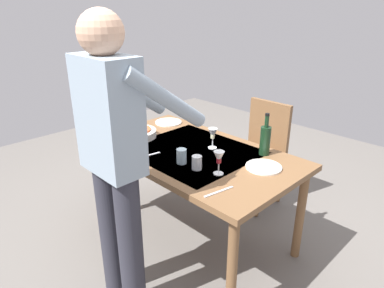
# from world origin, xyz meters

# --- Properties ---
(ground_plane) EXTENTS (6.00, 6.00, 0.00)m
(ground_plane) POSITION_xyz_m (0.00, 0.00, 0.00)
(ground_plane) COLOR #66605B
(dining_table) EXTENTS (1.53, 0.88, 0.73)m
(dining_table) POSITION_xyz_m (0.00, 0.00, 0.66)
(dining_table) COLOR brown
(dining_table) RESTS_ON ground_plane
(chair_near) EXTENTS (0.40, 0.40, 0.91)m
(chair_near) POSITION_xyz_m (-0.04, -0.82, 0.53)
(chair_near) COLOR #523019
(chair_near) RESTS_ON ground_plane
(person_server) EXTENTS (0.42, 0.61, 1.69)m
(person_server) POSITION_xyz_m (-0.14, 0.70, 0.96)
(person_server) COLOR #2D2D38
(person_server) RESTS_ON ground_plane
(wine_bottle) EXTENTS (0.07, 0.07, 0.30)m
(wine_bottle) POSITION_xyz_m (-0.40, -0.31, 0.84)
(wine_bottle) COLOR black
(wine_bottle) RESTS_ON dining_table
(wine_glass_left) EXTENTS (0.07, 0.07, 0.15)m
(wine_glass_left) POSITION_xyz_m (-0.07, -0.14, 0.83)
(wine_glass_left) COLOR white
(wine_glass_left) RESTS_ON dining_table
(wine_glass_right) EXTENTS (0.07, 0.07, 0.15)m
(wine_glass_right) POSITION_xyz_m (-0.37, 0.14, 0.83)
(wine_glass_right) COLOR white
(wine_glass_right) RESTS_ON dining_table
(water_cup_near_left) EXTENTS (0.07, 0.07, 0.10)m
(water_cup_near_left) POSITION_xyz_m (-0.10, 0.19, 0.78)
(water_cup_near_left) COLOR silver
(water_cup_near_left) RESTS_ON dining_table
(water_cup_near_right) EXTENTS (0.06, 0.06, 0.09)m
(water_cup_near_right) POSITION_xyz_m (-0.23, 0.18, 0.77)
(water_cup_near_right) COLOR silver
(water_cup_near_right) RESTS_ON dining_table
(serving_bowl_pasta) EXTENTS (0.30, 0.30, 0.07)m
(serving_bowl_pasta) POSITION_xyz_m (0.49, 0.12, 0.76)
(serving_bowl_pasta) COLOR white
(serving_bowl_pasta) RESTS_ON dining_table
(dinner_plate_near) EXTENTS (0.23, 0.23, 0.01)m
(dinner_plate_near) POSITION_xyz_m (0.58, -0.28, 0.74)
(dinner_plate_near) COLOR white
(dinner_plate_near) RESTS_ON dining_table
(dinner_plate_far) EXTENTS (0.23, 0.23, 0.01)m
(dinner_plate_far) POSITION_xyz_m (-0.52, -0.13, 0.74)
(dinner_plate_far) COLOR white
(dinner_plate_far) RESTS_ON dining_table
(table_knife) EXTENTS (0.05, 0.20, 0.00)m
(table_knife) POSITION_xyz_m (-0.52, 0.30, 0.73)
(table_knife) COLOR silver
(table_knife) RESTS_ON dining_table
(table_fork) EXTENTS (0.05, 0.18, 0.00)m
(table_fork) POSITION_xyz_m (0.15, 0.28, 0.73)
(table_fork) COLOR silver
(table_fork) RESTS_ON dining_table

